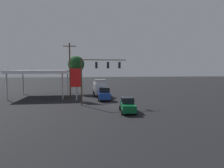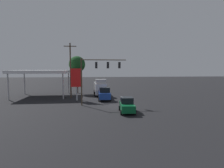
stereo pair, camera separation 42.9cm
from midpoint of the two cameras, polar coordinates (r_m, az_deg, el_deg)
ground_plane at (r=27.02m, az=0.08°, el=-7.24°), size 200.00×200.00×0.00m
traffic_signal_assembly at (r=27.37m, az=-5.06°, el=4.50°), size 7.08×0.43×7.41m
utility_pole at (r=34.86m, az=-13.92°, el=4.65°), size 2.40×0.26×10.66m
gas_station_canopy at (r=38.91m, az=-22.56°, el=3.63°), size 11.01×9.02×5.43m
price_sign at (r=31.95m, az=-12.00°, el=1.64°), size 2.02×0.27×5.79m
pickup_parked at (r=32.30m, az=-3.00°, el=-3.25°), size 2.30×5.22×2.40m
hatchback_crossing at (r=23.19m, az=4.58°, el=-6.90°), size 2.18×3.91×1.97m
delivery_truck at (r=38.04m, az=-4.47°, el=-1.14°), size 2.74×6.87×3.58m
street_tree at (r=41.87m, az=-11.94°, el=6.26°), size 3.82×3.82×8.72m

